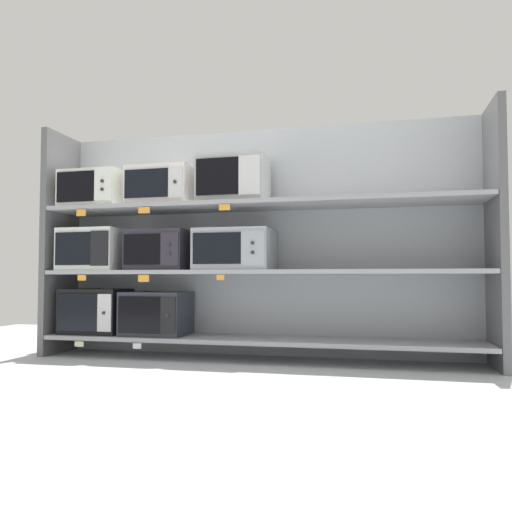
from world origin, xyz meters
name	(u,v)px	position (x,y,z in m)	size (l,w,h in m)	color
ground	(212,393)	(0.00, -1.00, -0.01)	(7.11, 6.00, 0.02)	#B2B7BC
back_panel	(263,242)	(0.00, 0.24, 0.86)	(3.31, 0.04, 1.72)	#9EA3A8
upright_left	(60,243)	(-1.58, 0.00, 0.86)	(0.05, 0.44, 1.72)	#5B5B5E
upright_right	(496,235)	(1.58, 0.00, 0.86)	(0.05, 0.44, 1.72)	#5B5B5E
shelf_0	(256,340)	(0.00, 0.00, 0.14)	(3.11, 0.44, 0.03)	#99999E
microwave_0	(96,311)	(-1.26, 0.00, 0.33)	(0.47, 0.35, 0.34)	black
microwave_1	(156,313)	(-0.76, 0.00, 0.32)	(0.46, 0.37, 0.32)	#272B36
price_tag_0	(79,344)	(-1.26, -0.23, 0.10)	(0.07, 0.00, 0.04)	beige
price_tag_1	(137,346)	(-0.80, -0.23, 0.10)	(0.06, 0.00, 0.04)	white
shelf_1	(256,272)	(0.00, 0.00, 0.62)	(3.11, 0.44, 0.03)	#99999E
microwave_2	(96,250)	(-1.27, 0.00, 0.80)	(0.46, 0.42, 0.32)	silver
microwave_3	(161,251)	(-0.73, 0.00, 0.79)	(0.44, 0.38, 0.30)	#2B2732
microwave_4	(235,250)	(-0.15, 0.00, 0.78)	(0.54, 0.43, 0.29)	#9BA0AA
price_tag_2	(82,278)	(-1.24, -0.23, 0.58)	(0.07, 0.00, 0.04)	orange
price_tag_3	(144,278)	(-0.76, -0.23, 0.58)	(0.08, 0.00, 0.05)	orange
price_tag_4	(220,277)	(-0.19, -0.23, 0.58)	(0.05, 0.00, 0.04)	orange
shelf_2	(256,205)	(0.00, 0.00, 1.10)	(3.11, 0.44, 0.03)	#99999E
microwave_5	(98,191)	(-1.26, 0.00, 1.26)	(0.47, 0.42, 0.28)	silver
microwave_6	(163,188)	(-0.72, 0.00, 1.26)	(0.47, 0.38, 0.28)	silver
microwave_7	(234,181)	(-0.16, 0.00, 1.29)	(0.49, 0.36, 0.34)	#A2A4A4
price_tag_5	(81,213)	(-1.26, -0.23, 1.06)	(0.07, 0.00, 0.05)	orange
price_tag_6	(144,210)	(-0.76, -0.23, 1.06)	(0.09, 0.00, 0.04)	orange
price_tag_7	(225,207)	(-0.17, -0.23, 1.06)	(0.08, 0.00, 0.04)	orange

